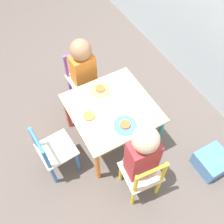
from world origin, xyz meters
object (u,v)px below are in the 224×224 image
(child_right, at_px, (141,155))
(plate_right, at_px, (125,125))
(plate_left, at_px, (100,89))
(storage_bin, at_px, (212,162))
(chair_blue, at_px, (54,152))
(plate_front, at_px, (89,117))
(chair_yellow, at_px, (142,175))
(chair_purple, at_px, (83,79))
(kids_table, at_px, (112,111))
(child_left, at_px, (84,68))

(child_right, height_order, plate_right, child_right)
(plate_left, bearing_deg, storage_bin, 34.11)
(chair_blue, relative_size, plate_front, 2.70)
(plate_left, bearing_deg, plate_right, -0.00)
(chair_yellow, xyz_separation_m, child_right, (-0.06, 0.01, 0.22))
(chair_blue, relative_size, child_right, 0.66)
(chair_yellow, distance_m, storage_bin, 0.66)
(chair_yellow, height_order, chair_purple, same)
(chair_purple, xyz_separation_m, plate_front, (0.53, -0.18, 0.18))
(kids_table, bearing_deg, plate_left, 180.00)
(chair_blue, relative_size, child_left, 0.72)
(plate_right, height_order, storage_bin, plate_right)
(child_right, relative_size, storage_bin, 3.23)
(chair_purple, relative_size, child_right, 0.66)
(storage_bin, bearing_deg, plate_left, -145.89)
(chair_yellow, bearing_deg, child_left, -86.70)
(storage_bin, bearing_deg, chair_blue, -118.94)
(chair_purple, distance_m, plate_front, 0.59)
(chair_yellow, bearing_deg, plate_right, -92.91)
(storage_bin, bearing_deg, plate_front, -130.24)
(plate_left, bearing_deg, child_right, -3.49)
(plate_left, distance_m, plate_front, 0.28)
(chair_purple, bearing_deg, plate_front, -110.61)
(kids_table, xyz_separation_m, chair_blue, (0.04, -0.53, -0.12))
(chair_blue, distance_m, storage_bin, 1.28)
(plate_right, bearing_deg, storage_bin, 51.56)
(child_right, xyz_separation_m, child_left, (-0.94, 0.02, -0.03))
(kids_table, height_order, chair_yellow, chair_yellow)
(chair_purple, distance_m, child_left, 0.20)
(chair_yellow, xyz_separation_m, plate_left, (-0.72, 0.05, 0.18))
(plate_right, relative_size, storage_bin, 0.71)
(chair_purple, height_order, plate_left, chair_purple)
(chair_yellow, distance_m, chair_purple, 1.06)
(chair_purple, relative_size, storage_bin, 2.14)
(storage_bin, bearing_deg, kids_table, -138.62)
(child_left, bearing_deg, storage_bin, -64.24)
(child_left, relative_size, plate_left, 4.29)
(chair_blue, bearing_deg, storage_bin, -123.65)
(chair_purple, xyz_separation_m, plate_right, (0.73, 0.02, 0.18))
(chair_yellow, height_order, chair_blue, same)
(chair_purple, bearing_deg, chair_blue, -133.68)
(plate_front, bearing_deg, chair_purple, 161.47)
(kids_table, height_order, child_left, child_left)
(chair_purple, relative_size, chair_blue, 1.00)
(chair_yellow, xyz_separation_m, chair_blue, (-0.48, -0.48, 0.00))
(plate_left, bearing_deg, chair_yellow, -3.61)
(child_right, bearing_deg, storage_bin, 168.25)
(plate_left, distance_m, storage_bin, 1.09)
(kids_table, xyz_separation_m, child_left, (-0.47, -0.02, 0.08))
(plate_right, relative_size, plate_left, 1.03)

